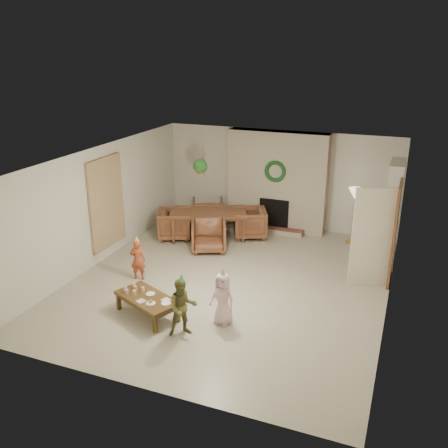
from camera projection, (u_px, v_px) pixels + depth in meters
The scene contains 56 objects.
floor at pixel (231, 281), 9.84m from camera, with size 7.00×7.00×0.00m, color #B7B29E.
ceiling at pixel (231, 159), 8.98m from camera, with size 7.00×7.00×0.00m, color white.
wall_back at pixel (279, 179), 12.47m from camera, with size 7.00×7.00×0.00m, color silver.
wall_front at pixel (136, 309), 6.35m from camera, with size 7.00×7.00×0.00m, color silver.
wall_left at pixel (100, 205), 10.44m from camera, with size 7.00×7.00×0.00m, color silver.
wall_right at pixel (395, 245), 8.38m from camera, with size 7.00×7.00×0.00m, color silver.
fireplace_mass at pixel (277, 181), 12.29m from camera, with size 2.50×0.40×2.50m, color #561716.
fireplace_hearth at pixel (272, 230), 12.40m from camera, with size 1.60×0.30×0.12m, color maroon.
fireplace_firebox at pixel (274, 213), 12.41m from camera, with size 0.75×0.12×0.75m, color black.
fireplace_wreath at pixel (275, 171), 11.99m from camera, with size 0.54×0.54×0.10m, color #184220.
floor_lamp_base at pixel (351, 242), 11.78m from camera, with size 0.25×0.25×0.03m, color gold.
floor_lamp_post at pixel (353, 217), 11.57m from camera, with size 0.03×0.03×1.21m, color gold.
floor_lamp_shade at pixel (355, 194), 11.37m from camera, with size 0.32×0.32×0.27m, color beige.
bookshelf_carcass at pixel (392, 212), 10.49m from camera, with size 0.30×1.00×2.20m, color white.
bookshelf_shelf_a at pixel (388, 240), 10.73m from camera, with size 0.30×0.92×0.03m, color white.
bookshelf_shelf_b at pixel (390, 223), 10.59m from camera, with size 0.30×0.92×0.03m, color white.
bookshelf_shelf_c at pixel (392, 205), 10.45m from camera, with size 0.30×0.92×0.03m, color white.
bookshelf_shelf_d at pixel (394, 187), 10.31m from camera, with size 0.30×0.92×0.03m, color white.
books_row_lower at pixel (387, 236), 10.55m from camera, with size 0.20×0.40×0.24m, color #AC1F30.
books_row_mid at pixel (390, 216), 10.59m from camera, with size 0.20×0.44×0.24m, color #225A7D.
books_row_upper at pixel (392, 201), 10.32m from camera, with size 0.20×0.36×0.22m, color #AB8824.
door_frame at pixel (395, 233), 9.52m from camera, with size 0.05×0.86×2.04m, color brown.
door_leaf at pixel (372, 238), 9.32m from camera, with size 0.05×0.80×2.00m, color beige.
curtain_panel at pixel (107, 203), 10.60m from camera, with size 0.06×1.20×2.00m, color #C3B28A.
dining_table at pixel (208, 225), 11.97m from camera, with size 1.85×1.03×0.65m, color brown.
dining_chair_near at pixel (209, 236), 11.20m from camera, with size 0.77×0.79×0.72m, color brown.
dining_chair_far at pixel (208, 213), 12.72m from camera, with size 0.77×0.79×0.72m, color brown.
dining_chair_left at pixel (175, 224), 11.93m from camera, with size 0.77×0.79×0.72m, color brown.
dining_chair_right at pixel (250, 223), 12.00m from camera, with size 0.77×0.79×0.72m, color brown.
hanging_plant_cord at pixel (200, 156), 10.85m from camera, with size 0.01×0.01×0.70m, color tan.
hanging_plant_pot at pixel (200, 171), 10.97m from camera, with size 0.16×0.16×0.12m, color #A14734.
hanging_plant_foliage at pixel (200, 166), 10.93m from camera, with size 0.32×0.32×0.32m, color #174618.
coffee_table_top at pixel (147, 298), 8.49m from camera, with size 1.18×0.59×0.05m, color #4E381A.
coffee_table_apron at pixel (147, 301), 8.51m from camera, with size 1.09×0.50×0.07m, color #4E381A.
coffee_leg_fl at pixel (119, 301), 8.75m from camera, with size 0.06×0.06×0.31m, color #4E381A.
coffee_leg_fr at pixel (155, 324), 8.03m from camera, with size 0.06×0.06×0.31m, color #4E381A.
coffee_leg_bl at pixel (141, 292), 9.07m from camera, with size 0.06×0.06×0.31m, color #4E381A.
coffee_leg_br at pixel (178, 314), 8.35m from camera, with size 0.06×0.06×0.31m, color #4E381A.
cup_a at pixel (125, 289), 8.68m from camera, with size 0.06×0.06×0.08m, color white.
cup_b at pixel (134, 285), 8.80m from camera, with size 0.06×0.06×0.08m, color white.
cup_c at pixel (127, 292), 8.58m from camera, with size 0.06×0.06×0.08m, color white.
cup_d at pixel (135, 288), 8.70m from camera, with size 0.06×0.06×0.08m, color white.
cup_e at pixel (134, 293), 8.54m from camera, with size 0.06×0.06×0.08m, color white.
cup_f at pixel (143, 289), 8.66m from camera, with size 0.06×0.06×0.08m, color white.
plate_a at pixel (151, 294), 8.58m from camera, with size 0.16×0.16×0.01m, color white.
plate_b at pixel (151, 303), 8.27m from camera, with size 0.16×0.16×0.01m, color white.
plate_c at pixel (166, 303), 8.26m from camera, with size 0.16×0.16×0.01m, color white.
food_scoop at pixel (151, 301), 8.25m from camera, with size 0.06×0.06×0.06m, color tan.
napkin_left at pixel (141, 301), 8.34m from camera, with size 0.14×0.14×0.01m, color #D9A29F.
napkin_right at pixel (166, 300), 8.37m from camera, with size 0.14×0.14×0.01m, color #D9A29F.
child_red at pixel (138, 260), 9.80m from camera, with size 0.31×0.20×0.85m, color #A34123.
party_hat_red at pixel (136, 238), 9.64m from camera, with size 0.12×0.12×0.16m, color #EFDD4F.
child_plaid at pixel (183, 307), 7.89m from camera, with size 0.48×0.37×0.98m, color brown.
party_hat_plaid at pixel (182, 278), 7.70m from camera, with size 0.12×0.12×0.16m, color #48AA53.
child_pink at pixel (223, 299), 8.22m from camera, with size 0.45×0.29×0.92m, color #FBC8D8.
party_hat_pink at pixel (223, 272), 8.05m from camera, with size 0.12×0.12×0.17m, color silver.
Camera 1 is at (3.11, -8.27, 4.48)m, focal length 39.25 mm.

